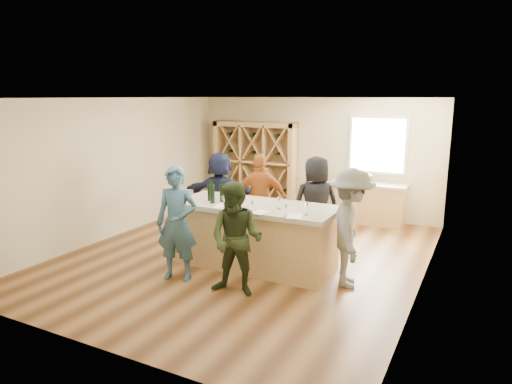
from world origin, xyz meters
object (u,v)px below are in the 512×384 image
at_px(sink, 360,178).
at_px(tasting_counter_base, 255,238).
at_px(person_far_left, 221,194).
at_px(wine_bottle_a, 210,193).
at_px(person_near_left, 177,223).
at_px(person_far_mid, 261,200).
at_px(person_near_right, 236,239).
at_px(person_far_right, 316,204).
at_px(wine_rack, 255,166).
at_px(wine_bottle_d, 230,196).
at_px(wine_bottle_b, 212,194).
at_px(wine_bottle_e, 236,195).
at_px(wine_bottle_c, 222,193).
at_px(person_server, 351,228).

height_order(sink, tasting_counter_base, sink).
relative_size(sink, person_far_left, 0.31).
bearing_deg(wine_bottle_a, tasting_counter_base, 8.75).
xyz_separation_m(person_near_left, person_far_mid, (0.40, 2.09, -0.01)).
bearing_deg(person_near_right, person_far_right, 73.45).
bearing_deg(wine_rack, wine_bottle_d, -68.43).
height_order(wine_rack, person_far_left, wine_rack).
xyz_separation_m(wine_bottle_b, person_far_right, (1.30, 1.45, -0.35)).
bearing_deg(wine_bottle_e, tasting_counter_base, 37.97).
bearing_deg(wine_bottle_a, person_near_right, -42.16).
bearing_deg(wine_bottle_d, wine_bottle_c, 147.96).
relative_size(wine_bottle_c, wine_bottle_e, 0.88).
height_order(wine_bottle_b, person_server, person_server).
height_order(wine_bottle_a, wine_bottle_b, wine_bottle_b).
xyz_separation_m(person_server, person_far_left, (-3.05, 1.26, -0.03)).
height_order(person_near_left, person_near_right, person_near_left).
xyz_separation_m(sink, wine_bottle_b, (-1.49, -3.83, 0.22)).
bearing_deg(person_near_left, person_near_right, -19.44).
relative_size(tasting_counter_base, person_server, 1.44).
xyz_separation_m(sink, tasting_counter_base, (-0.82, -3.58, -0.51)).
relative_size(wine_rack, person_far_mid, 1.24).
bearing_deg(wine_bottle_b, wine_bottle_c, 62.20).
distance_m(tasting_counter_base, wine_bottle_d, 0.84).
bearing_deg(person_server, person_near_left, 95.44).
xyz_separation_m(sink, wine_bottle_c, (-1.40, -3.67, 0.21)).
xyz_separation_m(wine_bottle_b, wine_bottle_e, (0.42, 0.06, 0.01)).
xyz_separation_m(tasting_counter_base, person_far_left, (-1.41, 1.21, 0.37)).
bearing_deg(wine_bottle_e, wine_bottle_c, 162.99).
xyz_separation_m(tasting_counter_base, wine_bottle_d, (-0.34, -0.24, 0.73)).
relative_size(wine_bottle_d, person_far_mid, 0.17).
relative_size(wine_bottle_c, wine_bottle_d, 0.96).
bearing_deg(person_near_left, tasting_counter_base, 35.29).
distance_m(sink, person_near_left, 4.89).
bearing_deg(person_server, wine_bottle_c, 74.95).
relative_size(person_near_right, person_server, 0.92).
xyz_separation_m(wine_bottle_a, wine_bottle_c, (0.23, 0.03, 0.01)).
relative_size(wine_bottle_c, person_far_left, 0.17).
relative_size(sink, person_server, 0.30).
relative_size(wine_bottle_c, person_near_right, 0.18).
distance_m(wine_rack, tasting_counter_base, 4.15).
relative_size(person_near_right, person_far_left, 0.95).
xyz_separation_m(wine_bottle_b, wine_bottle_d, (0.33, 0.01, -0.01)).
height_order(wine_bottle_e, person_server, person_server).
xyz_separation_m(sink, person_far_mid, (-1.25, -2.51, -0.13)).
distance_m(wine_bottle_b, wine_bottle_d, 0.33).
xyz_separation_m(person_near_left, person_near_right, (1.10, -0.07, -0.07)).
distance_m(person_near_left, person_far_right, 2.66).
xyz_separation_m(wine_rack, wine_bottle_a, (1.07, -3.77, 0.12)).
bearing_deg(wine_bottle_e, wine_bottle_a, 172.79).
relative_size(person_server, person_far_left, 1.03).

